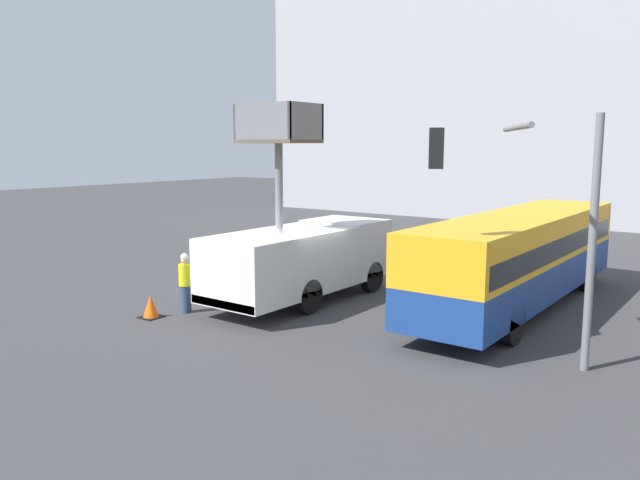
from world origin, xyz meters
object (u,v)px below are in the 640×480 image
city_bus (521,253)px  traffic_cone_near_truck (151,307)px  traffic_light_pole (534,197)px  road_worker_directing (419,293)px  utility_truck (302,255)px  road_worker_near_truck (185,283)px

city_bus → traffic_cone_near_truck: city_bus is taller
city_bus → traffic_light_pole: size_ratio=2.11×
traffic_light_pole → road_worker_directing: traffic_light_pole is taller
utility_truck → road_worker_near_truck: 3.78m
traffic_light_pole → road_worker_directing: bearing=154.0°
road_worker_directing → utility_truck: bearing=78.7°
city_bus → road_worker_directing: size_ratio=6.89×
road_worker_near_truck → road_worker_directing: road_worker_near_truck is taller
traffic_light_pole → road_worker_near_truck: size_ratio=3.12×
road_worker_near_truck → traffic_light_pole: bearing=-32.9°
traffic_cone_near_truck → traffic_light_pole: bearing=13.3°
road_worker_near_truck → road_worker_directing: 6.95m
city_bus → road_worker_near_truck: (-7.88, -6.55, -0.83)m
road_worker_near_truck → utility_truck: bearing=17.7°
traffic_light_pole → road_worker_directing: 5.04m
traffic_light_pole → road_worker_near_truck: 10.35m
utility_truck → city_bus: (5.94, 3.36, 0.23)m
utility_truck → city_bus: 6.83m
city_bus → traffic_cone_near_truck: 11.30m
utility_truck → city_bus: utility_truck is taller
traffic_light_pole → traffic_cone_near_truck: 11.08m
road_worker_near_truck → city_bus: bearing=-1.3°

